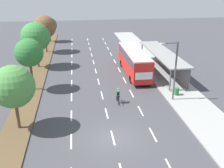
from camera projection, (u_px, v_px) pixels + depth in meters
name	position (u px, v px, depth m)	size (l,w,h in m)	color
ground_plane	(113.00, 138.00, 21.86)	(140.00, 140.00, 0.00)	#424247
median_strip	(40.00, 68.00, 39.13)	(2.60, 52.00, 0.12)	brown
sidewalk_right	(152.00, 63.00, 41.41)	(4.50, 52.00, 0.15)	#9E9E99
lane_divider_left	(72.00, 72.00, 37.54)	(0.14, 46.13, 0.01)	white
lane_divider_center	(96.00, 71.00, 38.00)	(0.14, 46.13, 0.01)	white
lane_divider_right	(119.00, 70.00, 38.45)	(0.14, 46.13, 0.01)	white
bus_shelter	(164.00, 60.00, 36.55)	(2.90, 14.39, 2.86)	gray
bus	(134.00, 60.00, 36.16)	(2.54, 11.29, 3.37)	red
cyclist	(118.00, 96.00, 27.81)	(0.46, 1.82, 1.71)	black
median_tree_nearest	(13.00, 87.00, 21.68)	(3.67, 3.67, 5.81)	brown
median_tree_second	(29.00, 53.00, 29.63)	(3.28, 3.28, 6.19)	brown
median_tree_third	(36.00, 37.00, 37.72)	(4.28, 4.28, 6.72)	brown
median_tree_fourth	(44.00, 27.00, 45.93)	(4.09, 4.09, 6.61)	brown
median_tree_fifth	(49.00, 25.00, 54.50)	(3.30, 3.30, 5.13)	brown
streetlight	(174.00, 67.00, 27.16)	(1.91, 0.24, 6.50)	#4C4C51
trash_bin	(177.00, 91.00, 29.54)	(0.52, 0.52, 0.85)	#286B38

